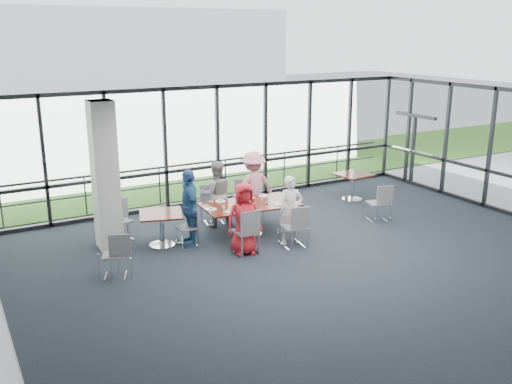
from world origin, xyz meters
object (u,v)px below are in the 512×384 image
chair_main_fl (214,205)px  chair_spare_r (377,203)px  diner_near_left (244,219)px  side_table_right (353,178)px  diner_far_left (216,194)px  main_table (250,208)px  side_table_left (161,218)px  diner_end (189,207)px  chair_main_nl (246,232)px  diner_near_right (291,210)px  structural_column (105,176)px  chair_spare_lb (120,222)px  diner_far_right (253,186)px  chair_main_fr (249,200)px  chair_main_nr (294,227)px  chair_main_end (187,228)px  chair_spare_la (114,255)px

chair_main_fl → chair_spare_r: size_ratio=1.02×
diner_near_left → side_table_right: bearing=34.9°
diner_far_left → main_table: bearing=130.1°
side_table_left → chair_main_fl: chair_main_fl is taller
diner_end → chair_main_nl: bearing=47.5°
main_table → diner_near_right: (0.53, -0.92, 0.12)m
structural_column → chair_spare_lb: size_ratio=3.58×
diner_far_right → chair_spare_lb: diner_far_right is taller
chair_spare_r → chair_main_fr: bearing=165.1°
diner_near_left → diner_end: bearing=137.0°
chair_main_nr → chair_spare_r: chair_main_nr is taller
side_table_left → chair_main_nl: size_ratio=1.18×
diner_near_right → chair_main_fr: (0.03, 1.97, -0.29)m
side_table_left → chair_spare_lb: bearing=132.3°
diner_near_right → chair_spare_lb: 3.84m
chair_main_nl → chair_main_fl: size_ratio=1.05×
side_table_left → chair_main_fr: chair_main_fr is taller
diner_near_left → diner_far_right: 2.22m
chair_main_end → side_table_right: bearing=100.3°
structural_column → chair_main_nr: size_ratio=3.44×
chair_main_end → chair_main_fr: bearing=114.9°
side_table_left → chair_spare_lb: 1.06m
chair_spare_lb → main_table: bearing=137.9°
diner_far_right → chair_spare_la: size_ratio=1.98×
diner_near_left → chair_spare_r: (3.92, 0.31, -0.32)m
diner_near_right → chair_main_nl: size_ratio=1.58×
diner_far_right → chair_main_fr: (-0.02, 0.16, -0.39)m
side_table_left → diner_far_left: 1.74m
diner_near_right → chair_spare_lb: diner_near_right is taller
main_table → chair_main_end: chair_main_end is taller
structural_column → main_table: size_ratio=1.42×
structural_column → chair_main_fl: size_ratio=3.49×
side_table_right → diner_near_right: bearing=-149.0°
diner_far_left → chair_main_fr: (0.97, 0.13, -0.33)m
chair_main_fl → chair_spare_la: bearing=44.6°
chair_main_fr → chair_main_nr: bearing=105.8°
side_table_right → side_table_left: bearing=-172.6°
structural_column → side_table_right: size_ratio=3.29×
chair_spare_la → chair_spare_lb: bearing=92.3°
diner_near_right → chair_main_fr: bearing=96.6°
diner_near_left → chair_main_nr: size_ratio=1.66×
structural_column → diner_near_right: 4.07m
chair_spare_la → chair_main_nr: bearing=16.6°
structural_column → chair_main_nl: size_ratio=3.31×
main_table → chair_main_end: bearing=-178.0°
chair_main_fl → chair_main_nr: bearing=121.7°
side_table_left → side_table_right: 5.94m
chair_main_nl → diner_near_left: bearing=155.9°
diner_near_right → diner_far_right: diner_far_right is taller
chair_main_fl → chair_spare_lb: bearing=12.9°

